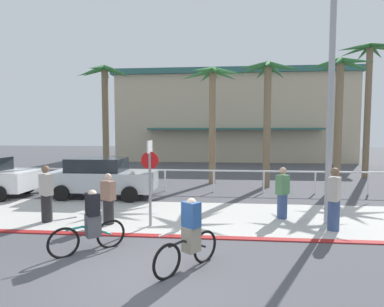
{
  "coord_description": "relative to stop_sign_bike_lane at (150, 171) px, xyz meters",
  "views": [
    {
      "loc": [
        1.47,
        -5.99,
        2.86
      ],
      "look_at": [
        0.36,
        6.0,
        1.98
      ],
      "focal_mm": 29.42,
      "sensor_mm": 36.0,
      "label": 1
    }
  ],
  "objects": [
    {
      "name": "rail_fence",
      "position": [
        0.62,
        5.43,
        -0.84
      ],
      "size": [
        25.25,
        0.08,
        1.04
      ],
      "color": "white",
      "rests_on": "ground"
    },
    {
      "name": "car_silver_1",
      "position": [
        -2.97,
        3.84,
        -0.81
      ],
      "size": [
        4.4,
        2.02,
        1.69
      ],
      "color": "#B2B7BC",
      "rests_on": "ground"
    },
    {
      "name": "stop_sign_bike_lane",
      "position": [
        0.0,
        0.0,
        0.0
      ],
      "size": [
        0.52,
        0.56,
        2.56
      ],
      "color": "gray",
      "rests_on": "ground"
    },
    {
      "name": "pedestrian_3",
      "position": [
        4.07,
        1.18,
        -0.9
      ],
      "size": [
        0.47,
        0.46,
        1.68
      ],
      "color": "#384C7A",
      "rests_on": "ground"
    },
    {
      "name": "palm_tree_1",
      "position": [
        -4.45,
        8.31,
        3.26
      ],
      "size": [
        3.04,
        3.26,
        6.51
      ],
      "color": "brown",
      "rests_on": "ground"
    },
    {
      "name": "pedestrian_1",
      "position": [
        -3.31,
        0.12,
        -0.85
      ],
      "size": [
        0.48,
        0.44,
        1.78
      ],
      "color": "#232326",
      "rests_on": "ground"
    },
    {
      "name": "sidewalk_strip",
      "position": [
        0.62,
        1.13,
        -1.67
      ],
      "size": [
        44.0,
        4.0,
        0.02
      ],
      "primitive_type": "cube",
      "color": "beige",
      "rests_on": "ground"
    },
    {
      "name": "pedestrian_2",
      "position": [
        5.3,
        0.06,
        -0.83
      ],
      "size": [
        0.44,
        0.48,
        1.81
      ],
      "color": "#384C7A",
      "rests_on": "ground"
    },
    {
      "name": "building_backdrop",
      "position": [
        3.18,
        24.22,
        2.53
      ],
      "size": [
        22.08,
        11.99,
        8.37
      ],
      "color": "#BCAD8E",
      "rests_on": "ground"
    },
    {
      "name": "streetlight_curb",
      "position": [
        5.33,
        0.49,
        2.6
      ],
      "size": [
        0.24,
        2.54,
        7.5
      ],
      "color": "#9EA0A5",
      "rests_on": "ground"
    },
    {
      "name": "palm_tree_2",
      "position": [
        1.62,
        7.87,
        3.24
      ],
      "size": [
        3.6,
        3.17,
        6.23
      ],
      "color": "#846B4C",
      "rests_on": "ground"
    },
    {
      "name": "palm_tree_3",
      "position": [
        4.39,
        6.97,
        3.1
      ],
      "size": [
        3.12,
        3.34,
        6.28
      ],
      "color": "#756047",
      "rests_on": "ground"
    },
    {
      "name": "cyclist_black_1",
      "position": [
        1.45,
        -2.75,
        -0.98
      ],
      "size": [
        1.19,
        1.46,
        1.5
      ],
      "color": "black",
      "rests_on": "ground"
    },
    {
      "name": "palm_tree_4",
      "position": [
        7.91,
        7.24,
        3.06
      ],
      "size": [
        3.15,
        3.07,
        6.45
      ],
      "color": "#756047",
      "rests_on": "ground"
    },
    {
      "name": "palm_tree_5",
      "position": [
        10.8,
        10.81,
        4.47
      ],
      "size": [
        3.54,
        3.57,
        8.04
      ],
      "color": "#756047",
      "rests_on": "ground"
    },
    {
      "name": "cyclist_teal_0",
      "position": [
        -0.95,
        -2.05,
        -0.98
      ],
      "size": [
        1.43,
        1.22,
        1.5
      ],
      "color": "black",
      "rests_on": "ground"
    },
    {
      "name": "curb_paint",
      "position": [
        0.62,
        -0.87,
        -1.66
      ],
      "size": [
        44.0,
        0.24,
        0.03
      ],
      "primitive_type": "cube",
      "color": "maroon",
      "rests_on": "ground"
    },
    {
      "name": "ground_plane",
      "position": [
        0.62,
        6.93,
        -1.68
      ],
      "size": [
        80.0,
        80.0,
        0.0
      ],
      "primitive_type": "plane",
      "color": "#4C4C51"
    },
    {
      "name": "pedestrian_0",
      "position": [
        -1.31,
        0.07,
        -0.96
      ],
      "size": [
        0.47,
        0.43,
        1.57
      ],
      "color": "#232326",
      "rests_on": "ground"
    }
  ]
}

